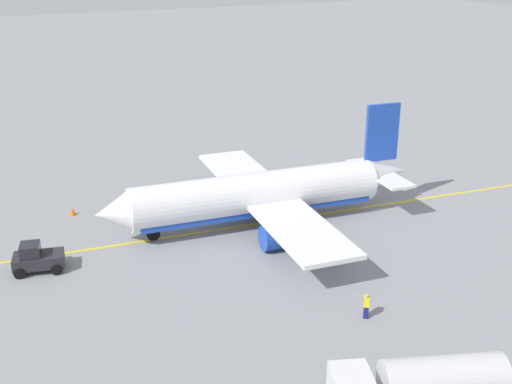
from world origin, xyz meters
TOP-DOWN VIEW (x-y plane):
  - ground_plane at (0.00, 0.00)m, footprint 400.00×400.00m
  - airplane at (-0.47, 0.06)m, footprint 28.45×26.47m
  - fuel_tanker at (3.68, 25.07)m, footprint 9.96×5.88m
  - pushback_tug at (18.31, -0.13)m, footprint 3.99×3.08m
  - refueling_worker at (0.66, 16.50)m, footprint 0.61×0.63m
  - safety_cone_nose at (13.63, -9.52)m, footprint 0.60×0.60m
  - taxi_line_marking at (0.00, 0.00)m, footprint 86.36×11.66m

SIDE VIEW (x-z plane):
  - ground_plane at x=0.00m, z-range 0.00..0.00m
  - taxi_line_marking at x=0.00m, z-range 0.00..0.01m
  - safety_cone_nose at x=13.63m, z-range 0.00..0.67m
  - refueling_worker at x=0.66m, z-range -0.03..1.68m
  - pushback_tug at x=18.31m, z-range -0.09..2.11m
  - fuel_tanker at x=3.68m, z-range 0.14..3.29m
  - airplane at x=-0.47m, z-range -2.18..7.49m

